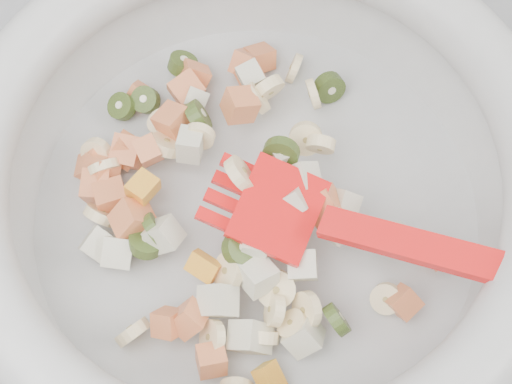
{
  "coord_description": "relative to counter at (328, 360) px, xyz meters",
  "views": [
    {
      "loc": [
        -0.08,
        1.19,
        1.47
      ],
      "look_at": [
        -0.1,
        1.45,
        0.95
      ],
      "focal_mm": 55.0,
      "sensor_mm": 36.0,
      "label": 1
    }
  ],
  "objects": [
    {
      "name": "mixing_bowl",
      "position": [
        -0.1,
        -0.0,
        0.52
      ],
      "size": [
        0.47,
        0.44,
        0.12
      ],
      "color": "beige",
      "rests_on": "counter"
    },
    {
      "name": "counter",
      "position": [
        0.0,
        0.0,
        0.0
      ],
      "size": [
        2.0,
        0.6,
        0.9
      ],
      "primitive_type": "cube",
      "color": "#9D9EA2",
      "rests_on": "ground"
    }
  ]
}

